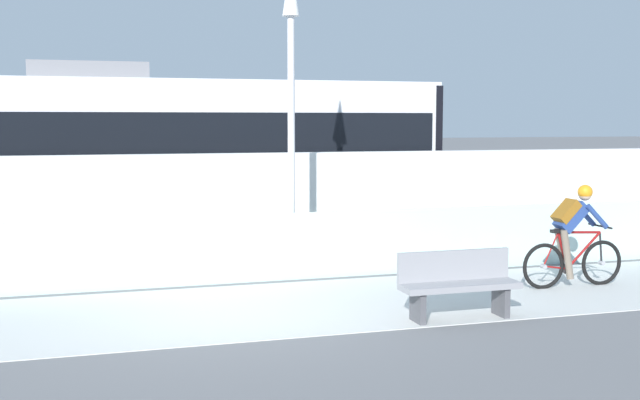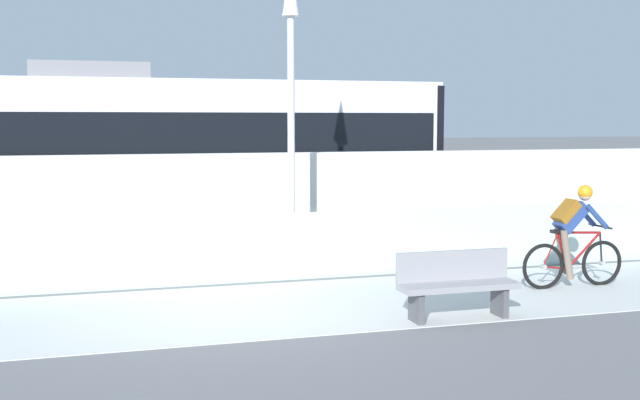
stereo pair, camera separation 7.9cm
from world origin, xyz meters
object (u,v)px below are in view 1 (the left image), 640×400
object	(u,v)px
cyclist_on_bike	(573,237)
lamp_post_antenna	(291,78)
tram	(185,153)
bench	(458,283)

from	to	relation	value
cyclist_on_bike	lamp_post_antenna	bearing A→B (deg)	151.56
tram	bench	xyz separation A→B (m)	(2.52, -8.14, -1.41)
tram	bench	size ratio (longest dim) A/B	6.91
bench	tram	bearing A→B (deg)	107.19
lamp_post_antenna	bench	distance (m)	4.64
tram	cyclist_on_bike	distance (m)	8.63
lamp_post_antenna	cyclist_on_bike	bearing A→B (deg)	-28.44
tram	cyclist_on_bike	xyz separation A→B (m)	(5.14, -6.85, -1.09)
cyclist_on_bike	lamp_post_antenna	world-z (taller)	lamp_post_antenna
cyclist_on_bike	lamp_post_antenna	size ratio (longest dim) A/B	0.34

